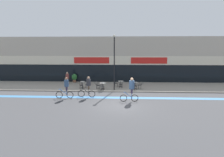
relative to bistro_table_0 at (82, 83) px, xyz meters
The scene contains 22 objects.
ground_plane 7.45m from the bistro_table_0, 53.45° to the right, with size 120.00×120.00×0.00m, color #424244.
sidewalk_slab 4.64m from the bistro_table_0, 16.24° to the left, with size 40.00×5.50×0.12m, color gray.
storefront_facade 7.87m from the bistro_table_0, 53.65° to the left, with size 40.00×4.06×6.33m.
bike_lane_stripe 5.80m from the bistro_table_0, 39.90° to the right, with size 36.00×0.70×0.01m, color #3D7AB7.
bistro_table_0 is the anchor object (origin of this frame).
bistro_table_1 2.54m from the bistro_table_0, 12.65° to the right, with size 0.77×0.77×0.73m.
bistro_table_2 4.60m from the bistro_table_0, ahead, with size 0.67×0.67×0.71m.
bistro_table_3 6.16m from the bistro_table_0, ahead, with size 0.60×0.60×0.76m.
cafe_chair_0_near 0.63m from the bistro_table_0, 90.79° to the right, with size 0.44×0.59×0.90m.
cafe_chair_0_side 0.63m from the bistro_table_0, ahead, with size 0.59×0.43×0.90m.
cafe_chair_1_near 2.73m from the bistro_table_0, 25.60° to the right, with size 0.45×0.60×0.90m.
cafe_chair_1_side 1.93m from the bistro_table_0, 16.51° to the right, with size 0.59×0.44×0.90m.
cafe_chair_2_near 4.53m from the bistro_table_0, ahead, with size 0.42×0.58×0.90m.
cafe_chair_2_side 3.98m from the bistro_table_0, 11.40° to the left, with size 0.58×0.42×0.90m.
cafe_chair_3_near 6.22m from the bistro_table_0, ahead, with size 0.45×0.60×0.90m.
cafe_chair_3_side 6.78m from the bistro_table_0, ahead, with size 0.59×0.43×0.90m.
planter_pot 4.00m from the bistro_table_0, 117.81° to the left, with size 0.73×0.73×1.15m.
lamp_post 4.86m from the bistro_table_0, 13.41° to the right, with size 0.26×0.26×6.03m.
cyclist_0 3.91m from the bistro_table_0, 69.56° to the right, with size 1.71×0.48×2.04m.
cyclist_1 7.35m from the bistro_table_0, 42.15° to the right, with size 1.64×0.53×2.16m.
cyclist_2 4.19m from the bistro_table_0, 99.09° to the right, with size 1.68×0.48×2.02m.
pedestrian_near_end 3.30m from the bistro_table_0, 137.98° to the left, with size 0.41×0.41×1.57m.
Camera 1 is at (-0.00, -14.01, 4.56)m, focal length 28.00 mm.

